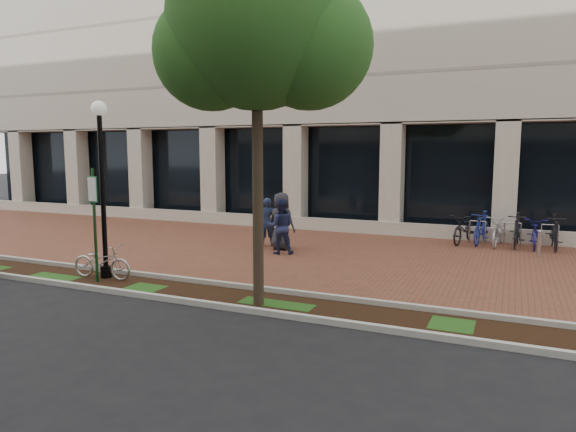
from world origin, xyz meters
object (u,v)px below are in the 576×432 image
at_px(parking_sign, 94,212).
at_px(locked_bicycle, 102,262).
at_px(pedestrian_right, 281,221).
at_px(pedestrian_left, 267,222).
at_px(bike_rack_cluster, 507,230).
at_px(pedestrian_mid, 281,226).
at_px(lamppost, 102,180).
at_px(street_tree, 260,31).
at_px(bollard, 539,243).

distance_m(parking_sign, locked_bicycle, 1.33).
relative_size(parking_sign, pedestrian_right, 1.49).
relative_size(pedestrian_left, pedestrian_right, 0.88).
bearing_deg(parking_sign, pedestrian_left, 84.53).
xyz_separation_m(locked_bicycle, pedestrian_right, (2.48, 5.28, 0.49)).
bearing_deg(bike_rack_cluster, pedestrian_mid, -139.31).
bearing_deg(locked_bicycle, pedestrian_left, -21.74).
bearing_deg(lamppost, pedestrian_left, 72.07).
bearing_deg(bike_rack_cluster, pedestrian_left, -148.99).
bearing_deg(street_tree, pedestrian_left, 115.24).
bearing_deg(pedestrian_mid, lamppost, 35.34).
distance_m(parking_sign, pedestrian_left, 6.24).
relative_size(street_tree, pedestrian_mid, 4.34).
distance_m(locked_bicycle, bike_rack_cluster, 12.71).
bearing_deg(pedestrian_left, bollard, 158.72).
distance_m(lamppost, pedestrian_right, 5.92).
height_order(parking_sign, street_tree, street_tree).
relative_size(pedestrian_right, bollard, 2.17).
relative_size(locked_bicycle, pedestrian_left, 1.02).
xyz_separation_m(parking_sign, pedestrian_mid, (2.62, 4.96, -0.87)).
distance_m(locked_bicycle, pedestrian_mid, 5.41).
height_order(locked_bicycle, pedestrian_right, pedestrian_right).
xyz_separation_m(lamppost, bollard, (10.03, 7.10, -2.03)).
xyz_separation_m(locked_bicycle, bike_rack_cluster, (9.13, 8.84, 0.10)).
bearing_deg(bike_rack_cluster, pedestrian_right, -144.40).
bearing_deg(pedestrian_right, locked_bicycle, 71.67).
xyz_separation_m(parking_sign, pedestrian_left, (1.66, 5.95, -0.92)).
bearing_deg(pedestrian_left, bike_rack_cluster, 171.38).
height_order(street_tree, bike_rack_cluster, street_tree).
height_order(lamppost, pedestrian_right, lamppost).
relative_size(lamppost, bike_rack_cluster, 1.21).
xyz_separation_m(locked_bicycle, bollard, (10.03, 7.22, -0.00)).
bearing_deg(pedestrian_mid, pedestrian_right, -90.97).
relative_size(pedestrian_mid, bollard, 2.02).
height_order(lamppost, bollard, lamppost).
height_order(lamppost, pedestrian_left, lamppost).
bearing_deg(pedestrian_mid, locked_bicycle, 36.00).
distance_m(lamppost, pedestrian_left, 6.02).
height_order(pedestrian_right, bike_rack_cluster, pedestrian_right).
bearing_deg(locked_bicycle, street_tree, -98.41).
relative_size(bollard, bike_rack_cluster, 0.24).
bearing_deg(pedestrian_mid, bike_rack_cluster, -170.21).
distance_m(lamppost, bike_rack_cluster, 12.76).
bearing_deg(pedestrian_mid, pedestrian_left, -69.16).
relative_size(lamppost, bollard, 5.13).
bearing_deg(parking_sign, bollard, 47.41).
xyz_separation_m(lamppost, pedestrian_left, (1.78, 5.51, -1.65)).
bearing_deg(parking_sign, pedestrian_right, 77.27).
bearing_deg(pedestrian_right, pedestrian_left, -19.99).
relative_size(street_tree, pedestrian_left, 4.58).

